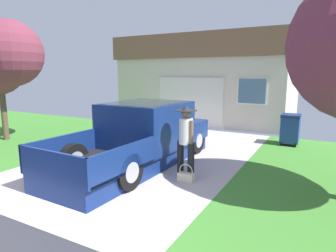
# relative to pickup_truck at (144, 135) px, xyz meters

# --- Properties ---
(pickup_truck) EXTENTS (2.10, 5.33, 1.66)m
(pickup_truck) POSITION_rel_pickup_truck_xyz_m (0.00, 0.00, 0.00)
(pickup_truck) COLOR navy
(pickup_truck) RESTS_ON ground
(person_with_hat) EXTENTS (0.52, 0.52, 1.71)m
(person_with_hat) POSITION_rel_pickup_truck_xyz_m (1.48, -0.48, 0.21)
(person_with_hat) COLOR black
(person_with_hat) RESTS_ON ground
(handbag) EXTENTS (0.37, 0.17, 0.41)m
(handbag) POSITION_rel_pickup_truck_xyz_m (1.64, -0.80, -0.63)
(handbag) COLOR beige
(handbag) RESTS_ON ground
(house_with_garage) EXTENTS (8.55, 6.06, 4.24)m
(house_with_garage) POSITION_rel_pickup_truck_xyz_m (-1.15, 8.52, 1.40)
(house_with_garage) COLOR beige
(house_with_garage) RESTS_ON ground
(front_yard_tree) EXTENTS (2.70, 2.59, 4.33)m
(front_yard_tree) POSITION_rel_pickup_truck_xyz_m (-6.00, -0.07, 2.16)
(front_yard_tree) COLOR brown
(front_yard_tree) RESTS_ON ground
(wheeled_trash_bin) EXTENTS (0.60, 0.72, 1.06)m
(wheeled_trash_bin) POSITION_rel_pickup_truck_xyz_m (3.33, 4.06, -0.18)
(wheeled_trash_bin) COLOR navy
(wheeled_trash_bin) RESTS_ON ground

